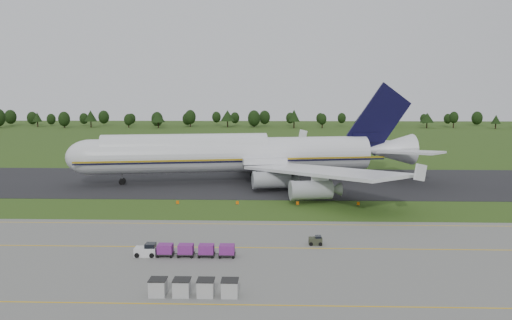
{
  "coord_description": "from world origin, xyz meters",
  "views": [
    {
      "loc": [
        8.58,
        -85.37,
        19.99
      ],
      "look_at": [
        5.84,
        2.0,
        8.55
      ],
      "focal_mm": 35.0,
      "sensor_mm": 36.0,
      "label": 1
    }
  ],
  "objects_px": {
    "uld_row": "(194,288)",
    "edge_markers": "(267,203)",
    "baggage_train": "(183,250)",
    "utility_cart": "(315,241)",
    "aircraft": "(240,154)"
  },
  "relations": [
    {
      "from": "uld_row",
      "to": "edge_markers",
      "type": "bearing_deg",
      "value": 80.63
    },
    {
      "from": "baggage_train",
      "to": "utility_cart",
      "type": "distance_m",
      "value": 17.66
    },
    {
      "from": "aircraft",
      "to": "edge_markers",
      "type": "bearing_deg",
      "value": -74.77
    },
    {
      "from": "utility_cart",
      "to": "uld_row",
      "type": "xyz_separation_m",
      "value": [
        -13.62,
        -17.55,
        0.38
      ]
    },
    {
      "from": "aircraft",
      "to": "uld_row",
      "type": "relative_size",
      "value": 9.2
    },
    {
      "from": "baggage_train",
      "to": "edge_markers",
      "type": "distance_m",
      "value": 31.81
    },
    {
      "from": "utility_cart",
      "to": "aircraft",
      "type": "bearing_deg",
      "value": 105.14
    },
    {
      "from": "aircraft",
      "to": "uld_row",
      "type": "height_order",
      "value": "aircraft"
    },
    {
      "from": "uld_row",
      "to": "baggage_train",
      "type": "bearing_deg",
      "value": 104.72
    },
    {
      "from": "uld_row",
      "to": "edge_markers",
      "type": "distance_m",
      "value": 42.86
    },
    {
      "from": "utility_cart",
      "to": "edge_markers",
      "type": "relative_size",
      "value": 0.05
    },
    {
      "from": "baggage_train",
      "to": "uld_row",
      "type": "relative_size",
      "value": 1.4
    },
    {
      "from": "aircraft",
      "to": "utility_cart",
      "type": "xyz_separation_m",
      "value": [
        13.25,
        -48.97,
        -6.02
      ]
    },
    {
      "from": "utility_cart",
      "to": "uld_row",
      "type": "bearing_deg",
      "value": -127.83
    },
    {
      "from": "aircraft",
      "to": "uld_row",
      "type": "distance_m",
      "value": 66.76
    }
  ]
}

